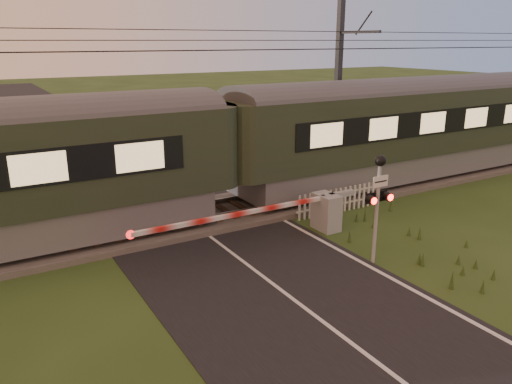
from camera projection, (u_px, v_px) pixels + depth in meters
ground at (300, 306)px, 11.37m from camera, size 160.00×160.00×0.00m
road at (307, 310)px, 11.19m from camera, size 6.00×140.00×0.03m
track_bed at (188, 219)px, 16.71m from camera, size 140.00×3.40×0.39m
overhead_wires at (181, 43)px, 15.07m from camera, size 120.00×0.62×0.62m
train at (221, 149)px, 16.69m from camera, size 43.33×2.99×4.04m
boom_gate at (317, 212)px, 15.61m from camera, size 7.45×0.90×1.20m
crossing_signal at (378, 190)px, 12.99m from camera, size 0.76×0.33×2.99m
picket_fence at (338, 200)px, 17.38m from camera, size 3.48×0.07×0.89m
catenary_mast at (339, 85)px, 21.32m from camera, size 0.24×2.47×7.65m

